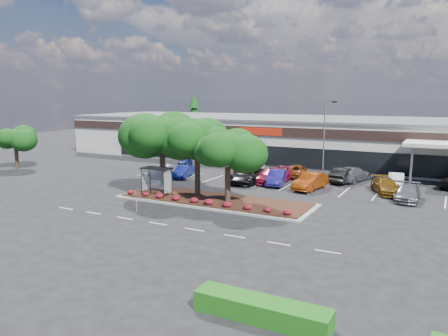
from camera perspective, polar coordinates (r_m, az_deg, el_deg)
The scene contains 30 objects.
ground at distance 35.21m, azimuth -1.57°, elevation -6.14°, with size 160.00×160.00×0.00m, color black.
retail_store at distance 65.89m, azimuth 13.11°, elevation 3.68°, with size 80.40×25.20×6.25m.
landscape_island at distance 39.50m, azimuth -1.26°, elevation -4.23°, with size 18.00×6.00×0.26m.
lane_markings at distance 44.37m, azimuth 4.89°, elevation -2.90°, with size 33.12×20.06×0.01m.
shrub_row at distance 37.64m, azimuth -2.82°, elevation -4.33°, with size 17.00×0.80×0.50m, color maroon, non-canonical shape.
bus_shelter at distance 41.12m, azimuth -8.70°, elevation -0.69°, with size 2.75×1.55×2.59m.
island_tree_west at distance 42.36m, azimuth -8.06°, elevation 2.22°, with size 7.20×7.20×7.89m, color #0F330C, non-canonical shape.
island_tree_mid at distance 41.05m, azimuth -3.52°, elevation 1.66°, with size 6.60×6.60×7.32m, color #0F330C, non-canonical shape.
island_tree_east at distance 37.88m, azimuth 0.49°, elevation 0.41°, with size 5.80×5.80×6.50m, color #0F330C, non-canonical shape.
hedge_south_east at distance 19.55m, azimuth 4.90°, elevation -17.97°, with size 6.00×1.30×0.90m, color #1C4D11.
tree_west_far at distance 63.41m, azimuth -25.53°, elevation 2.48°, with size 4.80×4.80×5.61m, color #0F330C, non-canonical shape.
conifer_north_west at distance 88.91m, azimuth -3.92°, elevation 6.51°, with size 4.40×4.40×10.00m, color #0F330C.
person_waiting at distance 42.97m, azimuth -10.50°, elevation -1.87°, with size 0.65×0.43×1.79m, color #594C47.
light_pole at distance 47.13m, azimuth 12.99°, elevation 2.52°, with size 1.42×0.71×9.05m.
survey_stake at distance 36.61m, azimuth -11.36°, elevation -4.67°, with size 0.07×0.14×1.00m.
car_0 at distance 52.00m, azimuth -7.67°, elevation -0.35°, with size 1.50×4.30×1.42m, color slate.
car_1 at distance 51.47m, azimuth -5.32°, elevation -0.44°, with size 1.44×4.12×1.36m, color navy.
car_2 at distance 47.81m, azimuth 3.10°, elevation -0.96°, with size 2.81×6.08×1.69m, color black.
car_3 at distance 47.15m, azimuth 6.89°, elevation -1.23°, with size 1.68×4.81×1.59m, color navy.
car_4 at distance 48.23m, azimuth 6.20°, elevation -0.97°, with size 2.24×5.50×1.60m, color maroon.
car_5 at distance 45.29m, azimuth 11.20°, elevation -1.71°, with size 1.80×5.17×1.70m, color maroon.
car_6 at distance 45.43m, azimuth 20.39°, elevation -2.23°, with size 2.07×5.09×1.48m, color brown.
car_7 at distance 43.15m, azimuth 22.89°, elevation -3.01°, with size 2.00×4.93×1.43m, color #5C5D64.
car_9 at distance 59.02m, azimuth -5.09°, elevation 0.81°, with size 1.57×3.90×1.33m, color navy.
car_10 at distance 54.83m, azimuth 3.08°, elevation 0.32°, with size 2.64×5.73×1.59m, color maroon.
car_11 at distance 55.50m, azimuth 3.29°, elevation 0.43°, with size 1.89×4.71×1.60m, color white.
car_12 at distance 52.01m, azimuth 9.39°, elevation -0.36°, with size 2.43×5.28×1.47m, color #69300E.
car_13 at distance 49.82m, azimuth 15.37°, elevation -0.89°, with size 1.75×5.02×1.65m, color black.
car_14 at distance 50.81m, azimuth 16.47°, elevation -0.76°, with size 2.28×5.62×1.63m, color #515158.
car_15 at distance 49.93m, azimuth 21.57°, elevation -1.33°, with size 1.51×4.32×1.42m, color silver.
Camera 1 is at (16.66, -29.54, 9.42)m, focal length 35.00 mm.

